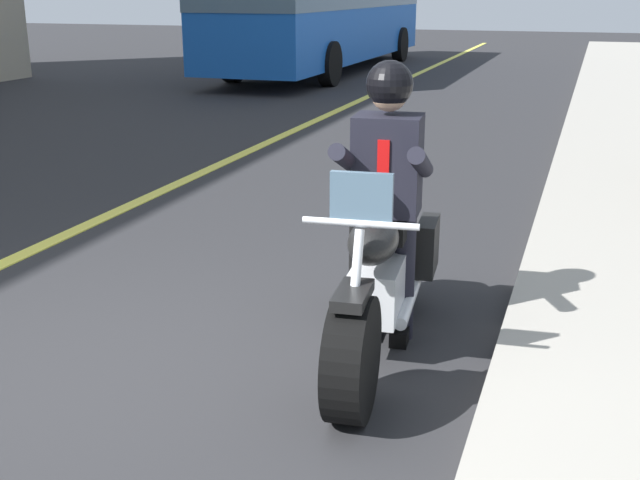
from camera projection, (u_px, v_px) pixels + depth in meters
ground_plane at (115, 385)px, 4.49m from camera, size 80.00×80.00×0.00m
motorcycle_main at (380, 280)px, 4.81m from camera, size 2.22×0.72×1.26m
rider_main at (387, 179)px, 4.81m from camera, size 0.66×0.59×1.74m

